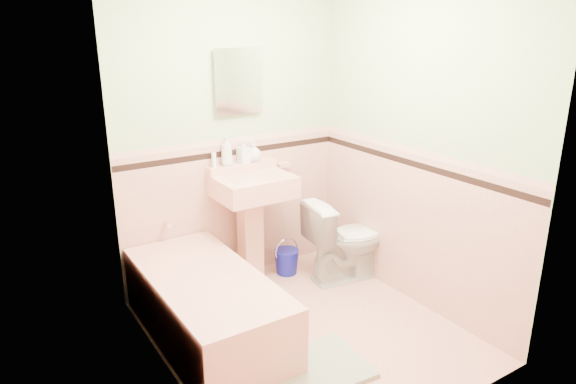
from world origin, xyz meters
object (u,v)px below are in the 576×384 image
soap_bottle_mid (243,151)px  shoe (286,368)px  sink (254,231)px  soap_bottle_right (254,152)px  medicine_cabinet (238,81)px  soap_bottle_left (227,151)px  bathtub (207,308)px  toilet (346,239)px  bucket (287,262)px

soap_bottle_mid → shoe: bearing=-108.8°
sink → soap_bottle_right: bearing=57.6°
sink → medicine_cabinet: (0.00, 0.21, 1.22)m
soap_bottle_left → soap_bottle_right: (0.25, 0.00, -0.04)m
bathtub → soap_bottle_mid: soap_bottle_mid is taller
medicine_cabinet → soap_bottle_mid: size_ratio=2.49×
soap_bottle_right → soap_bottle_mid: bearing=180.0°
soap_bottle_right → sink: bearing=-122.4°
soap_bottle_left → soap_bottle_right: size_ratio=1.48×
bathtub → toilet: bearing=7.4°
soap_bottle_mid → sink: bearing=-95.9°
bathtub → medicine_cabinet: 1.78m
soap_bottle_mid → bucket: soap_bottle_mid is taller
soap_bottle_left → bucket: bearing=-20.9°
soap_bottle_right → shoe: size_ratio=1.01×
sink → soap_bottle_left: 0.71m
bathtub → bucket: (1.01, 0.53, -0.11)m
soap_bottle_left → soap_bottle_right: bearing=0.0°
medicine_cabinet → soap_bottle_right: medicine_cabinet is taller
sink → soap_bottle_right: 0.67m
sink → shoe: (-0.46, -1.21, -0.42)m
soap_bottle_mid → soap_bottle_right: size_ratio=1.20×
bathtub → bucket: bathtub is taller
sink → bucket: 0.50m
medicine_cabinet → bathtub: bearing=-132.6°
toilet → sink: bearing=72.0°
medicine_cabinet → soap_bottle_left: medicine_cabinet is taller
toilet → soap_bottle_mid: bearing=60.8°
soap_bottle_left → medicine_cabinet: bearing=12.4°
shoe → bucket: bearing=34.5°
medicine_cabinet → soap_bottle_left: size_ratio=2.03×
soap_bottle_left → shoe: (-0.32, -1.39, -1.09)m
medicine_cabinet → soap_bottle_left: (-0.14, -0.03, -0.55)m
soap_bottle_right → bucket: soap_bottle_right is taller
bucket → shoe: 1.45m
soap_bottle_mid → toilet: size_ratio=0.27×
sink → soap_bottle_left: soap_bottle_left is taller
toilet → shoe: bearing=134.1°
sink → soap_bottle_left: bearing=127.1°
soap_bottle_mid → soap_bottle_left: bearing=180.0°
sink → soap_bottle_right: (0.11, 0.18, 0.63)m
soap_bottle_right → toilet: (0.61, -0.53, -0.75)m
soap_bottle_mid → shoe: 1.82m
toilet → bucket: (-0.39, 0.35, -0.25)m
soap_bottle_left → shoe: size_ratio=1.49×
bathtub → sink: (0.68, 0.53, 0.26)m
soap_bottle_right → shoe: soap_bottle_right is taller
bathtub → sink: size_ratio=1.55×
soap_bottle_right → bathtub: bearing=-138.2°
soap_bottle_left → bucket: size_ratio=1.09×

